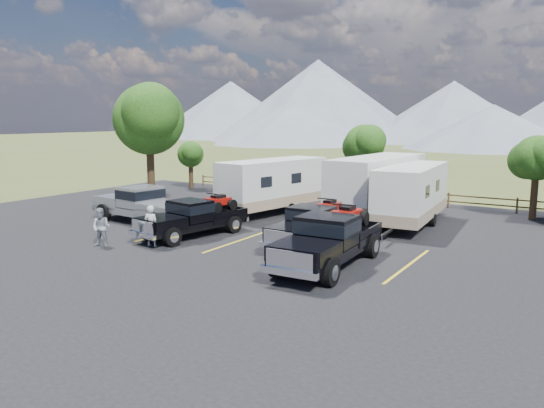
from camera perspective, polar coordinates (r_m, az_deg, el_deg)
The scene contains 18 objects.
ground at distance 20.57m, azimuth -5.39°, elevation -6.89°, with size 320.00×320.00×0.00m, color #4B5423.
asphalt_lot at distance 22.94m, azimuth -0.84°, elevation -5.09°, with size 44.00×34.00×0.04m, color black.
stall_lines at distance 23.76m, azimuth 0.46°, elevation -4.53°, with size 12.12×5.50×0.01m.
tree_big_nw at distance 34.84m, azimuth -13.12°, elevation 8.86°, with size 5.54×5.18×7.84m.
tree_ne_a at distance 32.93m, azimuth 26.57°, elevation 4.43°, with size 3.11×2.92×4.76m.
tree_north at distance 37.49m, azimuth 9.88°, elevation 6.28°, with size 3.46×3.24×5.25m.
tree_nw_small at distance 43.17m, azimuth -8.77°, elevation 5.30°, with size 2.59×2.43×3.85m.
rail_fence at distance 35.99m, azimuth 15.37°, elevation 0.80°, with size 36.12×0.12×1.00m.
mountain_range at distance 123.26m, azimuth 23.01°, elevation 9.58°, with size 209.00×71.00×20.00m.
rig_left at distance 25.81m, azimuth -8.38°, elevation -1.36°, with size 2.86×6.15×1.97m.
rig_center at distance 23.82m, azimuth 4.53°, elevation -2.17°, with size 2.11×5.94×1.98m.
rig_right at distance 20.51m, azimuth 6.23°, elevation -3.72°, with size 2.60×6.81×2.25m.
trailer_left at distance 31.58m, azimuth 0.11°, elevation 2.02°, with size 3.71×9.27×3.21m.
trailer_center at distance 30.55m, azimuth 11.25°, elevation 1.89°, with size 3.13×10.12×3.51m.
trailer_right at distance 28.85m, azimuth 14.76°, elevation 1.01°, with size 2.93×9.23×3.20m.
pickup_silver at distance 29.51m, azimuth -13.72°, elevation -0.03°, with size 6.79×2.90×1.98m.
person_a at distance 24.10m, azimuth -12.85°, elevation -2.31°, with size 0.68×0.44×1.85m, color silver.
person_b at distance 24.66m, azimuth -17.90°, elevation -2.41°, with size 0.84×0.66×1.74m, color gray.
Camera 1 is at (12.01, -15.69, 5.73)m, focal length 35.00 mm.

